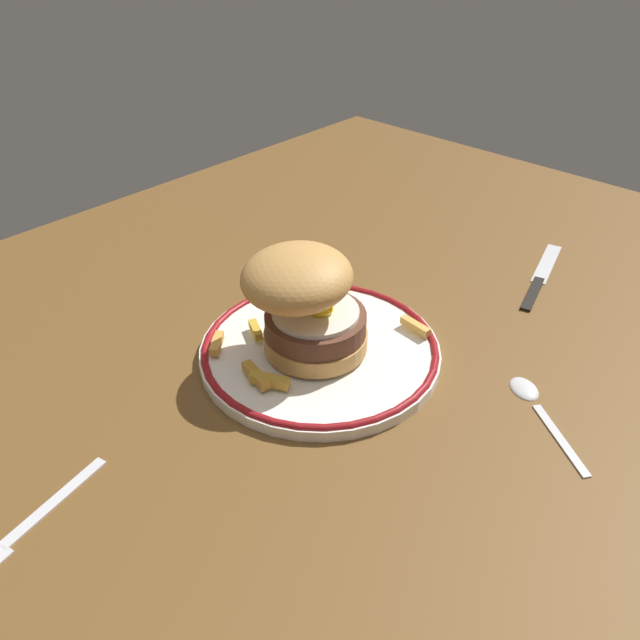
% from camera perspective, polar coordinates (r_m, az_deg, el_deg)
% --- Properties ---
extents(ground_plane, '(1.36, 0.93, 0.04)m').
position_cam_1_polar(ground_plane, '(0.69, -3.62, -3.85)').
color(ground_plane, brown).
extents(dinner_plate, '(0.25, 0.25, 0.02)m').
position_cam_1_polar(dinner_plate, '(0.66, -0.00, -2.69)').
color(dinner_plate, white).
rests_on(dinner_plate, ground_plane).
extents(burger, '(0.14, 0.14, 0.11)m').
position_cam_1_polar(burger, '(0.62, -1.27, 1.81)').
color(burger, tan).
rests_on(burger, dinner_plate).
extents(fries_pile, '(0.19, 0.17, 0.02)m').
position_cam_1_polar(fries_pile, '(0.67, -1.89, -0.38)').
color(fries_pile, gold).
rests_on(fries_pile, dinner_plate).
extents(fork, '(0.14, 0.04, 0.00)m').
position_cam_1_polar(fork, '(0.56, -25.01, -16.42)').
color(fork, silver).
rests_on(fork, ground_plane).
extents(knife, '(0.18, 0.06, 0.01)m').
position_cam_1_polar(knife, '(0.83, 19.28, 3.48)').
color(knife, black).
rests_on(knife, ground_plane).
extents(spoon, '(0.09, 0.12, 0.01)m').
position_cam_1_polar(spoon, '(0.64, 18.70, -6.61)').
color(spoon, silver).
rests_on(spoon, ground_plane).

